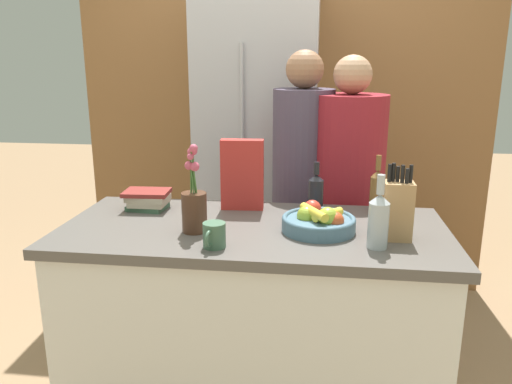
# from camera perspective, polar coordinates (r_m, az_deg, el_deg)

# --- Properties ---
(kitchen_island) EXTENTS (1.54, 0.71, 0.92)m
(kitchen_island) POSITION_cam_1_polar(r_m,az_deg,el_deg) (2.19, -0.31, -15.34)
(kitchen_island) COLOR silver
(kitchen_island) RESTS_ON ground_plane
(back_wall_wood) EXTENTS (2.74, 0.12, 2.60)m
(back_wall_wood) POSITION_cam_1_polar(r_m,az_deg,el_deg) (3.44, 3.17, 10.48)
(back_wall_wood) COLOR olive
(back_wall_wood) RESTS_ON ground_plane
(refrigerator) EXTENTS (0.71, 0.63, 2.00)m
(refrigerator) POSITION_cam_1_polar(r_m,az_deg,el_deg) (3.14, 0.28, 4.56)
(refrigerator) COLOR #B7B7BC
(refrigerator) RESTS_ON ground_plane
(fruit_bowl) EXTENTS (0.29, 0.29, 0.11)m
(fruit_bowl) POSITION_cam_1_polar(r_m,az_deg,el_deg) (1.96, 7.19, -3.31)
(fruit_bowl) COLOR slate
(fruit_bowl) RESTS_ON kitchen_island
(knife_block) EXTENTS (0.11, 0.09, 0.29)m
(knife_block) POSITION_cam_1_polar(r_m,az_deg,el_deg) (1.91, 15.86, -1.93)
(knife_block) COLOR tan
(knife_block) RESTS_ON kitchen_island
(flower_vase) EXTENTS (0.10, 0.10, 0.35)m
(flower_vase) POSITION_cam_1_polar(r_m,az_deg,el_deg) (1.93, -7.09, -1.55)
(flower_vase) COLOR #4C2D1E
(flower_vase) RESTS_ON kitchen_island
(cereal_box) EXTENTS (0.19, 0.07, 0.31)m
(cereal_box) POSITION_cam_1_polar(r_m,az_deg,el_deg) (2.20, -1.58, 1.99)
(cereal_box) COLOR red
(cereal_box) RESTS_ON kitchen_island
(coffee_mug) EXTENTS (0.08, 0.12, 0.09)m
(coffee_mug) POSITION_cam_1_polar(r_m,az_deg,el_deg) (1.78, -4.83, -4.95)
(coffee_mug) COLOR #42664C
(coffee_mug) RESTS_ON kitchen_island
(book_stack) EXTENTS (0.20, 0.15, 0.09)m
(book_stack) POSITION_cam_1_polar(r_m,az_deg,el_deg) (2.27, -12.26, -0.85)
(book_stack) COLOR #3D6047
(book_stack) RESTS_ON kitchen_island
(bottle_oil) EXTENTS (0.07, 0.07, 0.27)m
(bottle_oil) POSITION_cam_1_polar(r_m,az_deg,el_deg) (1.80, 13.83, -3.07)
(bottle_oil) COLOR #B2BCC1
(bottle_oil) RESTS_ON kitchen_island
(bottle_vinegar) EXTENTS (0.07, 0.07, 0.21)m
(bottle_vinegar) POSITION_cam_1_polar(r_m,az_deg,el_deg) (2.23, 6.86, 0.15)
(bottle_vinegar) COLOR black
(bottle_vinegar) RESTS_ON kitchen_island
(bottle_wine) EXTENTS (0.06, 0.06, 0.25)m
(bottle_wine) POSITION_cam_1_polar(r_m,az_deg,el_deg) (2.23, 13.64, 0.23)
(bottle_wine) COLOR brown
(bottle_wine) RESTS_ON kitchen_island
(person_at_sink) EXTENTS (0.31, 0.31, 1.61)m
(person_at_sink) POSITION_cam_1_polar(r_m,az_deg,el_deg) (2.60, 5.26, 0.30)
(person_at_sink) COLOR #383842
(person_at_sink) RESTS_ON ground_plane
(person_in_blue) EXTENTS (0.36, 0.36, 1.59)m
(person_in_blue) POSITION_cam_1_polar(r_m,az_deg,el_deg) (2.57, 10.34, -0.68)
(person_in_blue) COLOR #383842
(person_in_blue) RESTS_ON ground_plane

